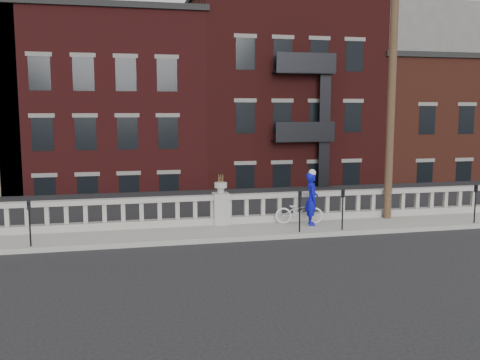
# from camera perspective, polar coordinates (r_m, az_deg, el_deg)

# --- Properties ---
(ground) EXTENTS (120.00, 120.00, 0.00)m
(ground) POSITION_cam_1_polar(r_m,az_deg,el_deg) (15.14, 0.75, -8.36)
(ground) COLOR black
(ground) RESTS_ON ground
(sidewalk) EXTENTS (32.00, 2.20, 0.15)m
(sidewalk) POSITION_cam_1_polar(r_m,az_deg,el_deg) (17.96, -1.48, -5.56)
(sidewalk) COLOR #9C9990
(sidewalk) RESTS_ON ground
(balustrade) EXTENTS (28.00, 0.34, 1.03)m
(balustrade) POSITION_cam_1_polar(r_m,az_deg,el_deg) (18.75, -2.06, -3.24)
(balustrade) COLOR #9C9990
(balustrade) RESTS_ON sidewalk
(planter_pedestal) EXTENTS (0.55, 0.55, 1.76)m
(planter_pedestal) POSITION_cam_1_polar(r_m,az_deg,el_deg) (18.72, -2.06, -2.66)
(planter_pedestal) COLOR #9C9990
(planter_pedestal) RESTS_ON sidewalk
(lower_level) EXTENTS (80.00, 44.00, 20.80)m
(lower_level) POSITION_cam_1_polar(r_m,az_deg,el_deg) (37.44, -6.65, 5.20)
(lower_level) COLOR #605E59
(lower_level) RESTS_ON ground
(utility_pole) EXTENTS (1.60, 0.28, 10.00)m
(utility_pole) POSITION_cam_1_polar(r_m,az_deg,el_deg) (20.21, 15.92, 10.35)
(utility_pole) COLOR #422D1E
(utility_pole) RESTS_ON sidewalk
(parking_meter_a) EXTENTS (0.10, 0.09, 1.36)m
(parking_meter_a) POSITION_cam_1_polar(r_m,az_deg,el_deg) (16.82, -21.55, -3.80)
(parking_meter_a) COLOR black
(parking_meter_a) RESTS_ON sidewalk
(parking_meter_b) EXTENTS (0.10, 0.09, 1.36)m
(parking_meter_b) POSITION_cam_1_polar(r_m,az_deg,el_deg) (17.55, 6.40, -2.85)
(parking_meter_b) COLOR black
(parking_meter_b) RESTS_ON sidewalk
(parking_meter_c) EXTENTS (0.10, 0.09, 1.36)m
(parking_meter_c) POSITION_cam_1_polar(r_m,az_deg,el_deg) (18.09, 10.90, -2.62)
(parking_meter_c) COLOR black
(parking_meter_c) RESTS_ON sidewalk
(parking_meter_d) EXTENTS (0.10, 0.09, 1.36)m
(parking_meter_d) POSITION_cam_1_polar(r_m,az_deg,el_deg) (20.61, 23.81, -1.90)
(parking_meter_d) COLOR black
(parking_meter_d) RESTS_ON sidewalk
(bicycle) EXTENTS (1.75, 0.87, 0.88)m
(bicycle) POSITION_cam_1_polar(r_m,az_deg,el_deg) (18.95, 6.32, -3.32)
(bicycle) COLOR silver
(bicycle) RESTS_ON sidewalk
(cyclist) EXTENTS (0.57, 0.75, 1.84)m
(cyclist) POSITION_cam_1_polar(r_m,az_deg,el_deg) (18.71, 7.66, -1.99)
(cyclist) COLOR #0B0DAB
(cyclist) RESTS_ON sidewalk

